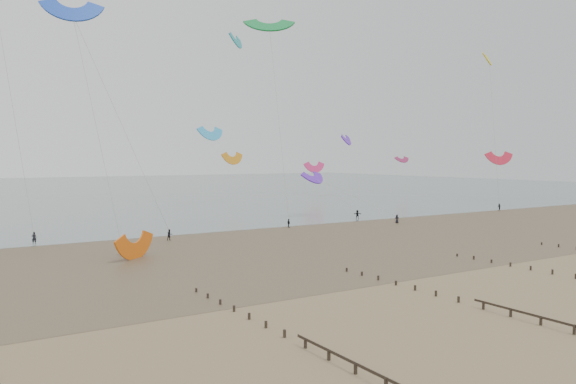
% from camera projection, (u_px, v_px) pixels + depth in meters
% --- Properties ---
extents(ground, '(500.00, 500.00, 0.00)m').
position_uv_depth(ground, '(395.00, 299.00, 50.26)').
color(ground, brown).
rests_on(ground, ground).
extents(sea_and_shore, '(500.00, 665.00, 0.03)m').
position_uv_depth(sea_and_shore, '(199.00, 250.00, 77.13)').
color(sea_and_shore, '#475654').
rests_on(sea_and_shore, ground).
extents(kitesurfer_lead, '(0.75, 0.57, 1.84)m').
position_uv_depth(kitesurfer_lead, '(34.00, 238.00, 82.26)').
color(kitesurfer_lead, black).
rests_on(kitesurfer_lead, ground).
extents(kitesurfers, '(95.51, 19.06, 1.79)m').
position_uv_depth(kitesurfers, '(331.00, 221.00, 104.65)').
color(kitesurfers, black).
rests_on(kitesurfers, ground).
extents(grounded_kite, '(8.20, 7.93, 3.56)m').
position_uv_depth(grounded_kite, '(136.00, 259.00, 70.65)').
color(grounded_kite, '#DA5A0D').
rests_on(grounded_kite, ground).
extents(kites_airborne, '(230.21, 109.77, 40.33)m').
position_uv_depth(kites_airborne, '(68.00, 117.00, 122.57)').
color(kites_airborne, '#861F4A').
rests_on(kites_airborne, ground).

